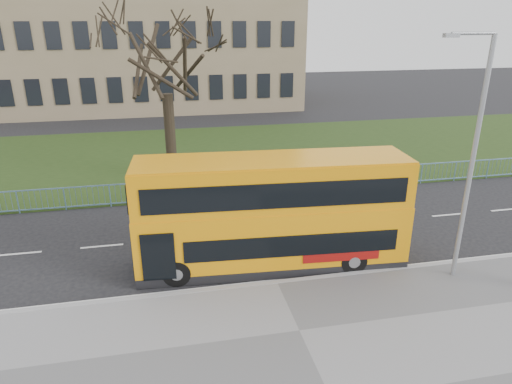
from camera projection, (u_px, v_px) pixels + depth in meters
ground at (266, 262)px, 16.58m from camera, size 120.00×120.00×0.00m
kerb at (277, 283)px, 15.13m from camera, size 80.00×0.20×0.14m
grass_verge at (217, 154)px, 29.65m from camera, size 80.00×15.40×0.08m
guard_railing at (237, 187)px, 22.42m from camera, size 40.00×0.12×1.10m
bare_tree at (166, 76)px, 23.19m from camera, size 7.64×7.64×10.91m
civic_building at (139, 33)px, 45.17m from camera, size 30.00×15.00×14.00m
yellow_bus at (272, 210)px, 15.72m from camera, size 9.44×2.85×3.90m
street_lamp at (471, 153)px, 14.02m from camera, size 1.66×0.18×7.83m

